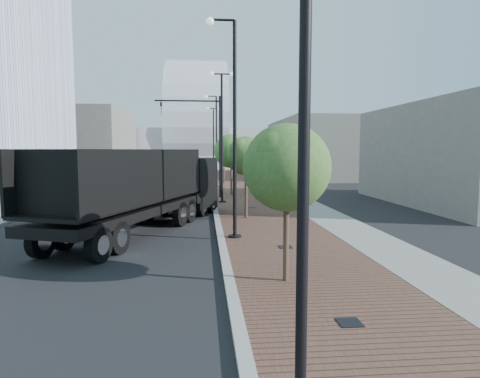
{
  "coord_description": "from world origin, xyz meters",
  "views": [
    {
      "loc": [
        -0.72,
        -7.34,
        3.84
      ],
      "look_at": [
        1.0,
        12.0,
        2.0
      ],
      "focal_mm": 30.86,
      "sensor_mm": 36.0,
      "label": 1
    }
  ],
  "objects": [
    {
      "name": "commercial_block_nw",
      "position": [
        -20.0,
        60.0,
        5.0
      ],
      "size": [
        14.0,
        20.0,
        10.0
      ],
      "primitive_type": "cube",
      "color": "#5E5B55",
      "rests_on": "ground"
    },
    {
      "name": "streetlight_2",
      "position": [
        0.6,
        22.0,
        4.82
      ],
      "size": [
        1.72,
        0.56,
        9.28
      ],
      "color": "black",
      "rests_on": "ground"
    },
    {
      "name": "pedestrian",
      "position": [
        4.67,
        20.55,
        0.94
      ],
      "size": [
        0.78,
        0.62,
        1.88
      ],
      "primitive_type": "imported",
      "rotation": [
        0.0,
        0.0,
        2.86
      ],
      "color": "black",
      "rests_on": "ground"
    },
    {
      "name": "streetlight_0",
      "position": [
        0.6,
        -2.0,
        4.82
      ],
      "size": [
        1.72,
        0.56,
        9.28
      ],
      "color": "black",
      "rests_on": "ground"
    },
    {
      "name": "traffic_mast",
      "position": [
        -0.3,
        25.0,
        4.98
      ],
      "size": [
        5.09,
        0.2,
        8.0
      ],
      "color": "black",
      "rests_on": "ground"
    },
    {
      "name": "sidewalk",
      "position": [
        3.5,
        40.0,
        0.06
      ],
      "size": [
        7.0,
        140.0,
        0.12
      ],
      "primitive_type": "cube",
      "color": "#4C2D23",
      "rests_on": "ground"
    },
    {
      "name": "dump_truck",
      "position": [
        -2.86,
        14.27,
        1.63
      ],
      "size": [
        7.41,
        14.07,
        3.87
      ],
      "rotation": [
        0.0,
        0.0,
        -0.35
      ],
      "color": "black",
      "rests_on": "ground"
    },
    {
      "name": "tree_2",
      "position": [
        1.65,
        27.02,
        3.75
      ],
      "size": [
        2.86,
        2.86,
        5.19
      ],
      "color": "#382619",
      "rests_on": "ground"
    },
    {
      "name": "utility_cover_1",
      "position": [
        2.4,
        8.0,
        0.13
      ],
      "size": [
        0.5,
        0.5,
        0.02
      ],
      "primitive_type": "cube",
      "color": "black",
      "rests_on": "sidewalk"
    },
    {
      "name": "white_sedan",
      "position": [
        -5.33,
        16.95,
        0.68
      ],
      "size": [
        2.49,
        4.34,
        1.35
      ],
      "primitive_type": "imported",
      "rotation": [
        0.0,
        0.0,
        0.28
      ],
      "color": "silver",
      "rests_on": "ground"
    },
    {
      "name": "concrete_strip",
      "position": [
        6.2,
        40.0,
        0.07
      ],
      "size": [
        2.4,
        140.0,
        0.13
      ],
      "primitive_type": "cube",
      "color": "slate",
      "rests_on": "ground"
    },
    {
      "name": "curb",
      "position": [
        0.0,
        40.0,
        0.07
      ],
      "size": [
        0.3,
        140.0,
        0.14
      ],
      "primitive_type": "cube",
      "color": "gray",
      "rests_on": "ground"
    },
    {
      "name": "ground",
      "position": [
        0.0,
        0.0,
        0.0
      ],
      "size": [
        220.0,
        220.0,
        0.0
      ],
      "primitive_type": "plane",
      "color": "black"
    },
    {
      "name": "west_sidewalk",
      "position": [
        -13.0,
        40.0,
        0.06
      ],
      "size": [
        4.0,
        140.0,
        0.12
      ],
      "primitive_type": "cube",
      "color": "slate",
      "rests_on": "ground"
    },
    {
      "name": "convention_center",
      "position": [
        -2.0,
        85.0,
        6.0
      ],
      "size": [
        50.0,
        30.0,
        50.0
      ],
      "color": "#B1B4BB",
      "rests_on": "ground"
    },
    {
      "name": "utility_cover_2",
      "position": [
        2.4,
        19.0,
        0.13
      ],
      "size": [
        0.5,
        0.5,
        0.02
      ],
      "primitive_type": "cube",
      "color": "black",
      "rests_on": "sidewalk"
    },
    {
      "name": "commercial_block_ne",
      "position": [
        16.0,
        50.0,
        4.0
      ],
      "size": [
        12.0,
        22.0,
        8.0
      ],
      "primitive_type": "cube",
      "color": "#67645D",
      "rests_on": "ground"
    },
    {
      "name": "dark_car_far",
      "position": [
        -4.17,
        34.43,
        0.71
      ],
      "size": [
        3.54,
        5.26,
        1.41
      ],
      "primitive_type": "imported",
      "rotation": [
        0.0,
        0.0,
        0.35
      ],
      "color": "black",
      "rests_on": "ground"
    },
    {
      "name": "commercial_block_e",
      "position": [
        18.0,
        20.0,
        3.5
      ],
      "size": [
        10.0,
        16.0,
        7.0
      ],
      "primitive_type": "cube",
      "color": "#5F5C55",
      "rests_on": "ground"
    },
    {
      "name": "utility_cover_0",
      "position": [
        2.4,
        1.0,
        0.13
      ],
      "size": [
        0.5,
        0.5,
        0.02
      ],
      "primitive_type": "cube",
      "color": "black",
      "rests_on": "sidewalk"
    },
    {
      "name": "streetlight_3",
      "position": [
        0.49,
        34.0,
        4.34
      ],
      "size": [
        1.44,
        0.56,
        9.21
      ],
      "color": "black",
      "rests_on": "ground"
    },
    {
      "name": "tree_1",
      "position": [
        1.65,
        15.02,
        3.51
      ],
      "size": [
        2.21,
        2.13,
        4.59
      ],
      "color": "#382619",
      "rests_on": "ground"
    },
    {
      "name": "streetlight_4",
      "position": [
        0.6,
        46.0,
        4.82
      ],
      "size": [
        1.72,
        0.56,
        9.28
      ],
      "color": "black",
      "rests_on": "ground"
    },
    {
      "name": "dark_car_mid",
      "position": [
        -5.87,
        30.41,
        0.69
      ],
      "size": [
        2.49,
        5.05,
        1.38
      ],
      "primitive_type": "imported",
      "rotation": [
        0.0,
        0.0,
        0.04
      ],
      "color": "black",
      "rests_on": "ground"
    },
    {
      "name": "tree_3",
      "position": [
        1.65,
        39.02,
        3.91
      ],
      "size": [
        2.34,
        2.28,
        5.07
      ],
      "color": "#382619",
      "rests_on": "ground"
    },
    {
      "name": "tree_0",
      "position": [
        1.65,
        4.02,
        3.35
      ],
      "size": [
        2.5,
        2.47,
        4.59
      ],
      "color": "#382619",
      "rests_on": "ground"
    },
    {
      "name": "streetlight_1",
      "position": [
        0.49,
        10.0,
        4.34
      ],
      "size": [
        1.44,
        0.56,
        9.21
      ],
      "color": "black",
      "rests_on": "ground"
    }
  ]
}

